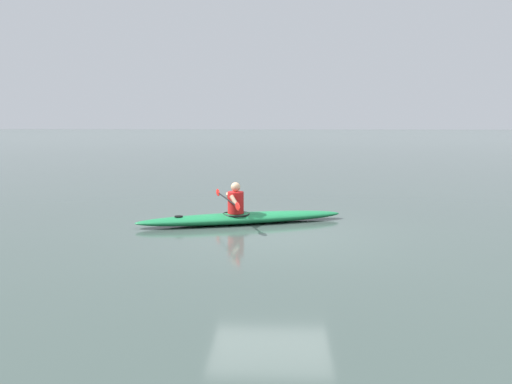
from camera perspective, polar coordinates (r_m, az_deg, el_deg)
ground_plane at (r=11.22m, az=1.57°, el=-4.47°), size 160.00×160.00×0.00m
kayak at (r=12.34m, az=-1.52°, el=-2.74°), size 4.73×2.10×0.24m
kayaker at (r=12.23m, az=-2.24°, el=-0.88°), size 0.79×2.38×0.70m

